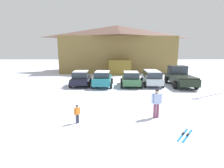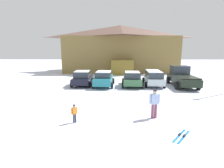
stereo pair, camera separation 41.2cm
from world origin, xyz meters
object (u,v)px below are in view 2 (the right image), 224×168
object	(u,v)px
skier_child_in_orange_jacket	(74,113)
parked_green_coupe	(132,79)
parked_teal_hatchback	(104,78)
skier_adult_in_blue_parka	(154,102)
parked_silver_wagon	(153,77)
pickup_truck	(182,77)
parked_black_sedan	(83,78)
ski_lodge	(120,48)
pair_of_skis	(182,136)

from	to	relation	value
skier_child_in_orange_jacket	parked_green_coupe	bearing A→B (deg)	68.67
parked_teal_hatchback	skier_adult_in_blue_parka	bearing A→B (deg)	-69.79
parked_teal_hatchback	skier_adult_in_blue_parka	distance (m)	10.02
parked_green_coupe	parked_silver_wagon	world-z (taller)	parked_silver_wagon
pickup_truck	parked_black_sedan	bearing A→B (deg)	179.48
parked_teal_hatchback	pickup_truck	distance (m)	8.54
pickup_truck	skier_adult_in_blue_parka	size ratio (longest dim) A/B	3.51
ski_lodge	skier_child_in_orange_jacket	distance (m)	25.86
ski_lodge	pair_of_skis	distance (m)	27.25
parked_teal_hatchback	skier_adult_in_blue_parka	size ratio (longest dim) A/B	2.80
parked_silver_wagon	pair_of_skis	distance (m)	12.15
pickup_truck	pair_of_skis	bearing A→B (deg)	-109.96
ski_lodge	parked_teal_hatchback	world-z (taller)	ski_lodge
parked_black_sedan	parked_green_coupe	distance (m)	5.51
skier_adult_in_blue_parka	parked_silver_wagon	bearing A→B (deg)	78.38
skier_child_in_orange_jacket	pair_of_skis	world-z (taller)	skier_child_in_orange_jacket
ski_lodge	parked_black_sedan	xyz separation A→B (m)	(-4.53, -14.86, -3.53)
pickup_truck	skier_adult_in_blue_parka	bearing A→B (deg)	-117.68
skier_child_in_orange_jacket	skier_adult_in_blue_parka	size ratio (longest dim) A/B	0.59
parked_black_sedan	skier_adult_in_blue_parka	distance (m)	11.40
skier_child_in_orange_jacket	pickup_truck	bearing A→B (deg)	47.97
parked_green_coupe	skier_child_in_orange_jacket	bearing A→B (deg)	-111.33
parked_teal_hatchback	parked_green_coupe	world-z (taller)	parked_teal_hatchback
parked_black_sedan	parked_green_coupe	world-z (taller)	parked_black_sedan
parked_teal_hatchback	pair_of_skis	size ratio (longest dim) A/B	3.37
parked_green_coupe	parked_silver_wagon	distance (m)	2.46
skier_child_in_orange_jacket	pair_of_skis	size ratio (longest dim) A/B	0.71
parked_black_sedan	parked_silver_wagon	bearing A→B (deg)	0.64
pickup_truck	ski_lodge	bearing A→B (deg)	113.22
pickup_truck	parked_silver_wagon	bearing A→B (deg)	176.45
skier_child_in_orange_jacket	parked_black_sedan	bearing A→B (deg)	98.29
skier_child_in_orange_jacket	pair_of_skis	bearing A→B (deg)	-15.56
parked_teal_hatchback	skier_adult_in_blue_parka	xyz separation A→B (m)	(3.46, -9.40, 0.11)
parked_green_coupe	pair_of_skis	xyz separation A→B (m)	(1.14, -11.56, -0.79)
parked_teal_hatchback	parked_green_coupe	xyz separation A→B (m)	(3.08, -0.03, -0.03)
ski_lodge	skier_child_in_orange_jacket	bearing A→B (deg)	-96.71
parked_silver_wagon	pair_of_skis	world-z (taller)	parked_silver_wagon
skier_adult_in_blue_parka	parked_teal_hatchback	bearing A→B (deg)	110.21
parked_teal_hatchback	skier_child_in_orange_jacket	bearing A→B (deg)	-94.93
parked_green_coupe	skier_adult_in_blue_parka	distance (m)	9.38
skier_child_in_orange_jacket	parked_teal_hatchback	bearing A→B (deg)	85.07
pickup_truck	skier_child_in_orange_jacket	distance (m)	14.06
parked_silver_wagon	ski_lodge	bearing A→B (deg)	102.87
parked_black_sedan	pair_of_skis	distance (m)	13.70
parked_black_sedan	parked_teal_hatchback	size ratio (longest dim) A/B	0.92
parked_silver_wagon	skier_adult_in_blue_parka	distance (m)	10.06
pickup_truck	skier_adult_in_blue_parka	xyz separation A→B (m)	(-5.07, -9.66, -0.05)
pair_of_skis	skier_adult_in_blue_parka	bearing A→B (deg)	109.18
pair_of_skis	pickup_truck	bearing A→B (deg)	70.04
parked_black_sedan	parked_silver_wagon	xyz separation A→B (m)	(7.90, 0.09, 0.07)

